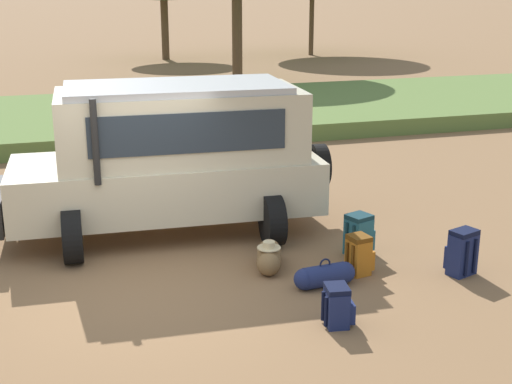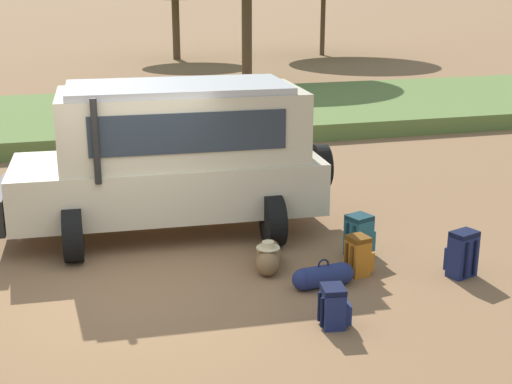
# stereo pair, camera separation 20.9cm
# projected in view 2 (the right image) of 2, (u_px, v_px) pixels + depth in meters

# --- Properties ---
(ground_plane) EXTENTS (320.00, 320.00, 0.00)m
(ground_plane) POSITION_uv_depth(u_px,v_px,m) (146.00, 289.00, 9.64)
(ground_plane) COLOR olive
(grass_bank) EXTENTS (120.00, 7.00, 0.44)m
(grass_bank) POSITION_uv_depth(u_px,v_px,m) (95.00, 119.00, 19.89)
(grass_bank) COLOR #5B7538
(grass_bank) RESTS_ON ground_plane
(safari_vehicle) EXTENTS (5.40, 2.91, 2.44)m
(safari_vehicle) POSITION_uv_depth(u_px,v_px,m) (174.00, 155.00, 11.47)
(safari_vehicle) COLOR beige
(safari_vehicle) RESTS_ON ground_plane
(backpack_beside_front_wheel) EXTENTS (0.48, 0.42, 0.64)m
(backpack_beside_front_wheel) POSITION_uv_depth(u_px,v_px,m) (359.00, 236.00, 10.71)
(backpack_beside_front_wheel) COLOR #235B6B
(backpack_beside_front_wheel) RESTS_ON ground_plane
(backpack_cluster_center) EXTENTS (0.41, 0.35, 0.57)m
(backpack_cluster_center) POSITION_uv_depth(u_px,v_px,m) (358.00, 256.00, 10.04)
(backpack_cluster_center) COLOR #B26619
(backpack_cluster_center) RESTS_ON ground_plane
(backpack_near_rear_wheel) EXTENTS (0.40, 0.38, 0.51)m
(backpack_near_rear_wheel) POSITION_uv_depth(u_px,v_px,m) (334.00, 307.00, 8.57)
(backpack_near_rear_wheel) COLOR navy
(backpack_near_rear_wheel) RESTS_ON ground_plane
(backpack_outermost) EXTENTS (0.45, 0.43, 0.66)m
(backpack_outermost) POSITION_uv_depth(u_px,v_px,m) (462.00, 254.00, 9.98)
(backpack_outermost) COLOR navy
(backpack_outermost) RESTS_ON ground_plane
(duffel_bag_low_black_case) EXTENTS (0.50, 0.83, 0.45)m
(duffel_bag_low_black_case) POSITION_uv_depth(u_px,v_px,m) (268.00, 257.00, 10.27)
(duffel_bag_low_black_case) COLOR brown
(duffel_bag_low_black_case) RESTS_ON ground_plane
(duffel_bag_soft_canvas) EXTENTS (0.90, 0.36, 0.40)m
(duffel_bag_soft_canvas) POSITION_uv_depth(u_px,v_px,m) (323.00, 276.00, 9.68)
(duffel_bag_soft_canvas) COLOR navy
(duffel_bag_soft_canvas) RESTS_ON ground_plane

